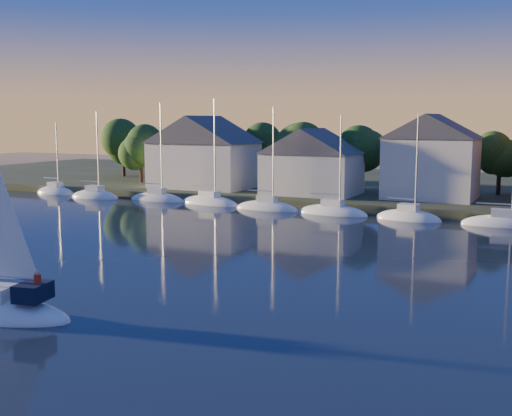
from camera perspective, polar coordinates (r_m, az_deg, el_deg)
The scene contains 7 objects.
shoreline_land at distance 94.88m, azimuth 12.31°, elevation 1.57°, with size 160.00×50.00×2.00m, color #313821.
wooden_dock at distance 72.92m, azimuth 7.94°, elevation -0.19°, with size 120.00×3.00×1.00m, color brown.
clubhouse_west at distance 86.98m, azimuth -4.65°, elevation 5.09°, with size 13.65×9.45×9.64m.
clubhouse_centre at distance 79.10m, azimuth 5.01°, elevation 4.22°, with size 11.55×8.40×8.08m.
clubhouse_east at distance 77.10m, azimuth 15.34°, elevation 4.52°, with size 10.50×8.40×9.80m.
tree_line at distance 82.26m, azimuth 11.78°, elevation 5.65°, with size 93.40×5.40×8.90m.
moored_fleet at distance 74.81m, azimuth -1.55°, elevation 0.16°, with size 63.50×2.40×12.05m.
Camera 1 is at (22.51, -16.61, 10.21)m, focal length 45.00 mm.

